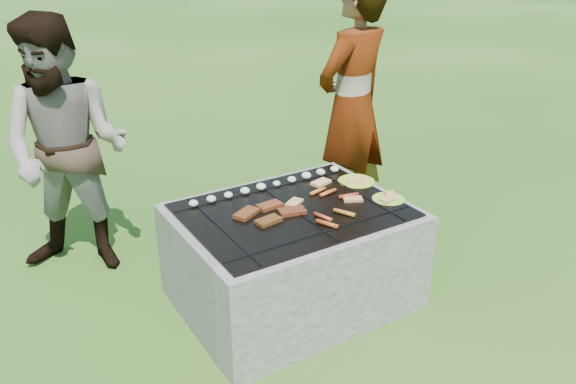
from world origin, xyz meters
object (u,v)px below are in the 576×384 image
Objects in this scene: fire_pit at (292,259)px; cook at (352,106)px; bystander at (67,150)px; plate_far at (356,182)px; plate_near at (389,199)px.

fire_pit is 0.71× the size of cook.
cook is 1.95m from bystander.
plate_near is at bearing -89.73° from plate_far.
plate_far is 1.07× the size of plate_near.
plate_near is at bearing -3.27° from bystander.
plate_near is at bearing -17.83° from fire_pit.
bystander is at bearing 132.41° from fire_pit.
bystander is at bearing 148.48° from plate_far.
fire_pit is at bearing 162.17° from plate_near.
plate_near is 1.99m from bystander.
plate_far is 0.15× the size of cook.
plate_near is at bearing 51.37° from cook.
fire_pit is 5.12× the size of plate_near.
fire_pit is 0.79× the size of bystander.
fire_pit is at bearing -11.76° from bystander.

